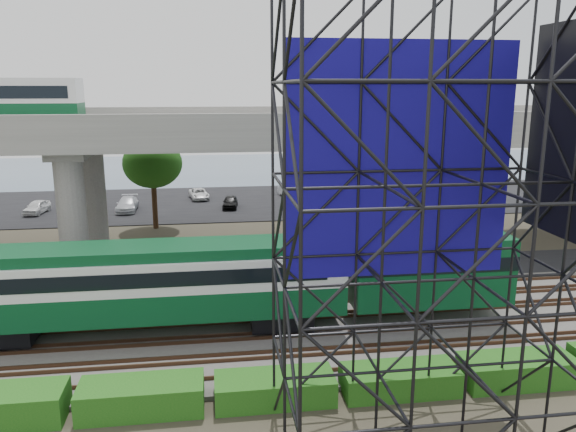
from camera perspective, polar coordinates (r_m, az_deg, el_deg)
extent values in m
plane|color=#474233|center=(26.57, -4.65, -13.56)|extent=(140.00, 140.00, 0.00)
cube|color=slate|center=(28.32, -4.90, -11.58)|extent=(90.00, 12.00, 0.20)
cube|color=black|center=(36.24, -5.63, -6.08)|extent=(90.00, 5.00, 0.08)
cube|color=black|center=(58.94, -6.59, 1.39)|extent=(90.00, 18.00, 0.08)
cube|color=#40566A|center=(80.62, -7.00, 4.51)|extent=(140.00, 40.00, 0.03)
cube|color=#472D1E|center=(24.03, -4.27, -15.86)|extent=(90.00, 0.08, 0.16)
cube|color=#472D1E|center=(25.30, -4.49, -14.29)|extent=(90.00, 0.08, 0.16)
cube|color=#472D1E|center=(25.80, -4.57, -13.72)|extent=(90.00, 0.08, 0.16)
cube|color=#472D1E|center=(27.09, -4.75, -12.35)|extent=(90.00, 0.08, 0.16)
cube|color=#472D1E|center=(27.60, -4.82, -11.86)|extent=(90.00, 0.08, 0.16)
cube|color=#472D1E|center=(28.91, -4.98, -10.66)|extent=(90.00, 0.08, 0.16)
cube|color=#472D1E|center=(29.42, -5.04, -10.22)|extent=(90.00, 0.08, 0.16)
cube|color=#472D1E|center=(30.75, -5.18, -9.17)|extent=(90.00, 0.08, 0.16)
cube|color=#472D1E|center=(31.27, -5.24, -8.78)|extent=(90.00, 0.08, 0.16)
cube|color=#472D1E|center=(32.61, -5.36, -7.84)|extent=(90.00, 0.08, 0.16)
cube|color=black|center=(29.67, -26.96, -10.35)|extent=(3.00, 2.20, 0.90)
cube|color=black|center=(28.20, -0.74, -10.07)|extent=(3.00, 2.20, 0.90)
cube|color=#094220|center=(27.77, -14.32, -8.30)|extent=(19.00, 3.00, 1.40)
cube|color=silver|center=(27.29, -14.49, -5.46)|extent=(19.00, 3.00, 1.50)
cube|color=#094220|center=(26.99, -14.61, -3.45)|extent=(19.00, 2.60, 0.50)
cube|color=black|center=(27.17, -12.39, -5.32)|extent=(15.00, 3.06, 0.70)
cube|color=#094220|center=(29.26, 14.04, -5.10)|extent=(8.00, 3.00, 3.40)
cube|color=#9E9B93|center=(39.88, -6.24, 8.27)|extent=(80.00, 12.00, 1.20)
cube|color=#9E9B93|center=(34.06, -5.98, 9.40)|extent=(80.00, 0.50, 1.10)
cube|color=#9E9B93|center=(45.54, -6.51, 10.30)|extent=(80.00, 0.50, 1.10)
cylinder|color=#9E9B93|center=(38.11, -21.10, 0.24)|extent=(1.80, 1.80, 8.00)
cylinder|color=#9E9B93|center=(44.82, -19.13, 2.21)|extent=(1.80, 1.80, 8.00)
cube|color=#9E9B93|center=(40.91, -20.44, 6.38)|extent=(2.40, 9.00, 0.60)
cylinder|color=#9E9B93|center=(38.72, 9.05, 1.15)|extent=(1.80, 1.80, 8.00)
cylinder|color=#9E9B93|center=(45.34, 6.51, 2.97)|extent=(1.80, 1.80, 8.00)
cube|color=#9E9B93|center=(41.48, 7.84, 7.16)|extent=(2.40, 9.00, 0.60)
cylinder|color=#9E9B93|center=(52.75, 25.85, 3.16)|extent=(1.80, 1.80, 8.00)
cube|color=#140B80|center=(20.06, 11.36, 5.40)|extent=(8.10, 0.08, 8.25)
cube|color=#175012|center=(23.79, -27.22, -16.83)|extent=(4.60, 1.80, 1.20)
cube|color=#175012|center=(22.66, -14.64, -17.35)|extent=(4.60, 1.80, 1.15)
cube|color=#175012|center=(22.62, -1.36, -17.12)|extent=(4.60, 1.80, 1.03)
cube|color=#175012|center=(23.63, 11.27, -16.00)|extent=(4.60, 1.80, 1.01)
cube|color=#175012|center=(25.57, 22.27, -14.27)|extent=(4.60, 1.80, 1.12)
cylinder|color=#382314|center=(40.41, 14.41, -0.93)|extent=(0.44, 0.44, 4.80)
ellipsoid|color=#175012|center=(39.78, 14.67, 3.55)|extent=(4.94, 4.94, 4.18)
cylinder|color=#382314|center=(48.90, -13.41, 1.52)|extent=(0.44, 0.44, 4.80)
ellipsoid|color=#175012|center=(48.38, -13.61, 5.24)|extent=(4.94, 4.94, 4.18)
imported|color=black|center=(36.71, -23.28, -5.74)|extent=(4.82, 2.58, 1.29)
imported|color=silver|center=(58.23, -24.15, 0.84)|extent=(2.01, 3.83, 1.24)
imported|color=#AFB2B7|center=(62.15, -19.91, 1.93)|extent=(1.63, 3.94, 1.27)
imported|color=#B8BAC1|center=(56.44, -16.02, 1.16)|extent=(1.85, 4.51, 1.31)
imported|color=silver|center=(60.79, -9.04, 2.24)|extent=(2.47, 4.20, 1.10)
imported|color=black|center=(55.89, -5.90, 1.43)|extent=(1.75, 3.62, 1.19)
imported|color=silver|center=(61.33, -0.01, 2.54)|extent=(1.95, 3.81, 1.20)
imported|color=white|center=(57.15, 4.44, 1.72)|extent=(2.28, 4.29, 1.18)
imported|color=#929499|center=(63.32, 8.57, 2.75)|extent=(2.32, 4.57, 1.24)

